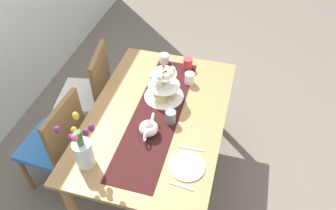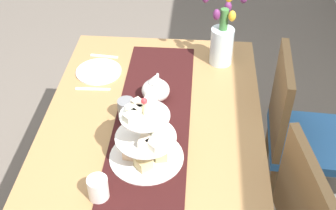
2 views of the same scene
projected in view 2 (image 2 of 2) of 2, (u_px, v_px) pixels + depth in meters
The scene contains 11 objects.
dining_table at pixel (152, 143), 2.01m from camera, with size 1.48×0.97×0.73m.
chair_left at pixel (298, 130), 2.25m from camera, with size 0.44×0.44×0.91m.
table_runner at pixel (152, 125), 1.94m from camera, with size 1.27×0.33×0.00m, color black.
tiered_cake_stand at pixel (146, 140), 1.73m from camera, with size 0.30×0.30×0.30m.
teapot at pixel (156, 89), 2.05m from camera, with size 0.24×0.13×0.14m.
tulip_vase at pixel (222, 38), 2.24m from camera, with size 0.18×0.22×0.42m.
dinner_plate_left at pixel (99, 71), 2.25m from camera, with size 0.23×0.23×0.01m, color white.
fork_left at pixel (104, 56), 2.36m from camera, with size 0.02×0.15×0.01m, color silver.
knife_left at pixel (93, 89), 2.14m from camera, with size 0.01×0.17×0.01m, color silver.
mug_grey at pixel (126, 109), 1.95m from camera, with size 0.08×0.08×0.10m, color slate.
mug_white_text at pixel (98, 188), 1.61m from camera, with size 0.08×0.08×0.10m, color white.
Camera 2 is at (1.43, 0.18, 2.03)m, focal length 47.44 mm.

